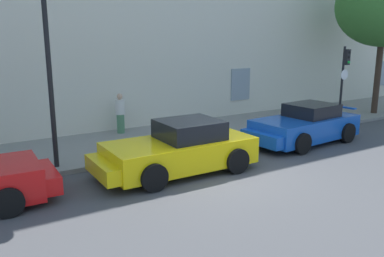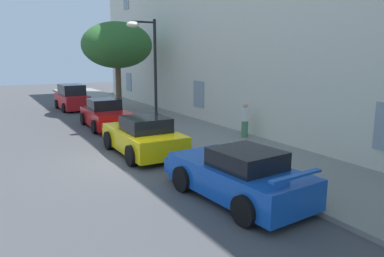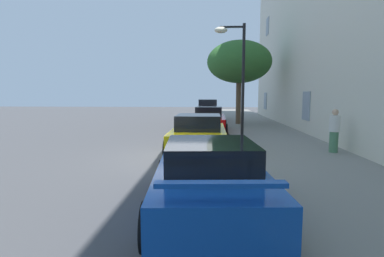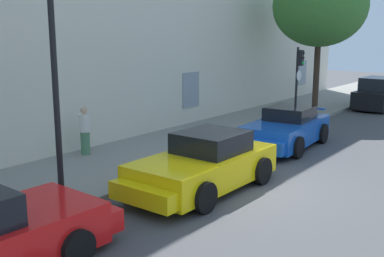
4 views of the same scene
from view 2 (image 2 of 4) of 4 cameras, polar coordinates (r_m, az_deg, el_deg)
ground_plane at (r=13.43m, az=-9.21°, el=-5.07°), size 80.00×80.00×0.00m
sidewalk at (r=15.33m, az=5.59°, el=-2.65°), size 60.00×4.05×0.14m
sportscar_red_lead at (r=19.73m, az=-13.15°, el=1.92°), size 4.66×2.19×1.49m
sportscar_yellow_flank at (r=14.39m, az=-7.88°, el=-1.24°), size 4.62×2.19×1.48m
sportscar_white_middle at (r=9.88m, az=6.62°, el=-7.18°), size 4.63×2.31×1.42m
hatchback_distant at (r=27.11m, az=-18.24°, el=4.53°), size 3.77×1.93×1.78m
tree_near_kerb at (r=23.97m, az=-11.64°, el=12.62°), size 4.40×4.40×5.71m
street_lamp at (r=17.28m, az=-7.16°, el=11.41°), size 0.44×1.42×5.26m
pedestrian_admiring at (r=16.50m, az=8.28°, el=1.32°), size 0.46×0.46×1.55m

